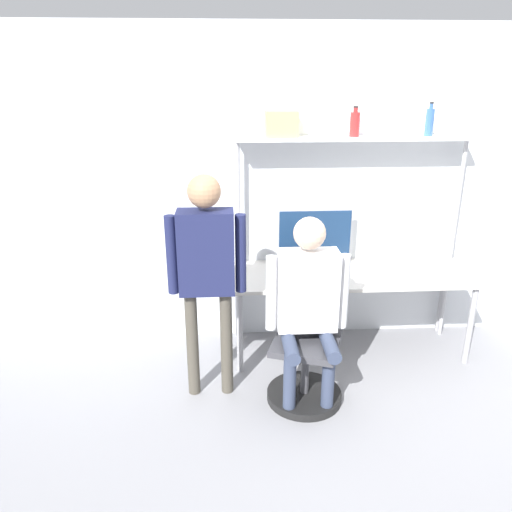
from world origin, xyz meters
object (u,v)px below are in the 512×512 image
(person_seated, at_px, (308,298))
(bottle_blue, at_px, (429,122))
(laptop, at_px, (304,271))
(office_chair, at_px, (306,362))
(cell_phone, at_px, (338,281))
(person_standing, at_px, (206,261))
(storage_box, at_px, (282,124))
(monitor, at_px, (315,235))
(bottle_red, at_px, (355,124))

(person_seated, xyz_separation_m, bottle_blue, (1.10, 0.92, 1.10))
(laptop, distance_m, office_chair, 0.75)
(cell_phone, relative_size, person_standing, 0.09)
(office_chair, relative_size, storage_box, 3.74)
(monitor, height_order, person_seated, person_seated)
(monitor, height_order, storage_box, storage_box)
(bottle_blue, bearing_deg, monitor, -178.59)
(person_standing, relative_size, bottle_red, 7.09)
(monitor, height_order, bottle_blue, bottle_blue)
(person_seated, distance_m, storage_box, 1.43)
(monitor, distance_m, person_standing, 1.17)
(monitor, bearing_deg, office_chair, -101.98)
(office_chair, bearing_deg, person_standing, 172.13)
(monitor, bearing_deg, bottle_blue, 1.41)
(cell_phone, distance_m, office_chair, 0.73)
(laptop, relative_size, person_standing, 0.20)
(laptop, bearing_deg, person_seated, -95.85)
(office_chair, relative_size, bottle_red, 3.99)
(monitor, distance_m, cell_phone, 0.48)
(office_chair, height_order, bottle_blue, bottle_blue)
(office_chair, bearing_deg, person_seated, -107.65)
(office_chair, bearing_deg, bottle_red, 61.69)
(monitor, height_order, cell_phone, monitor)
(office_chair, distance_m, person_standing, 1.06)
(bottle_red, xyz_separation_m, bottle_blue, (0.61, 0.00, 0.01))
(person_standing, xyz_separation_m, storage_box, (0.60, 0.77, 0.85))
(cell_phone, xyz_separation_m, office_chair, (-0.32, -0.48, -0.44))
(monitor, distance_m, person_seated, 0.93)
(laptop, relative_size, storage_box, 1.35)
(person_standing, height_order, bottle_red, bottle_red)
(monitor, bearing_deg, person_standing, -140.00)
(person_standing, bearing_deg, storage_box, 52.35)
(bottle_blue, distance_m, storage_box, 1.20)
(laptop, bearing_deg, bottle_red, 36.47)
(cell_phone, height_order, person_standing, person_standing)
(person_standing, distance_m, storage_box, 1.30)
(person_standing, bearing_deg, bottle_blue, 23.31)
(person_seated, bearing_deg, cell_phone, 57.79)
(bottle_blue, bearing_deg, person_seated, -140.06)
(laptop, height_order, cell_phone, laptop)
(monitor, relative_size, cell_phone, 4.25)
(person_standing, bearing_deg, office_chair, -7.87)
(monitor, relative_size, bottle_blue, 2.39)
(person_seated, distance_m, person_standing, 0.75)
(person_seated, bearing_deg, bottle_red, 62.16)
(monitor, height_order, laptop, monitor)
(storage_box, bearing_deg, cell_phone, -41.97)
(laptop, bearing_deg, cell_phone, -16.46)
(person_standing, relative_size, bottle_blue, 6.31)
(bottle_red, relative_size, storage_box, 0.94)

